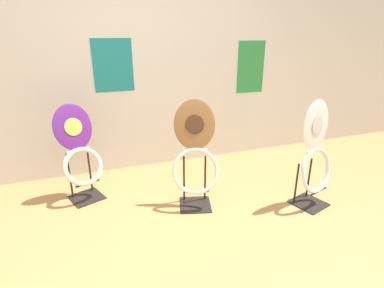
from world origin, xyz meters
TOP-DOWN VIEW (x-y plane):
  - wall_back at (0.00, 2.03)m, footprint 8.00×0.07m
  - toilet_seat_display_woodgrain at (0.30, 0.98)m, footprint 0.46×0.39m
  - toilet_seat_display_purple_note at (-0.66, 1.46)m, footprint 0.44×0.41m
  - toilet_seat_display_white_plain at (1.30, 0.63)m, footprint 0.44×0.35m

SIDE VIEW (x-z plane):
  - toilet_seat_display_woodgrain at x=0.30m, z-range -0.03..0.93m
  - toilet_seat_display_purple_note at x=-0.66m, z-range 0.00..0.90m
  - toilet_seat_display_white_plain at x=1.30m, z-range -0.01..0.96m
  - wall_back at x=0.00m, z-range 0.00..2.60m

